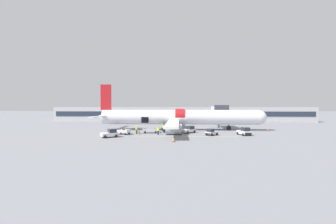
% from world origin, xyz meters
% --- Properties ---
extents(ground_plane, '(500.00, 500.00, 0.00)m').
position_xyz_m(ground_plane, '(0.00, 0.00, 0.00)').
color(ground_plane, slate).
extents(apron_marking_line, '(19.75, 0.56, 0.01)m').
position_xyz_m(apron_marking_line, '(0.20, -7.30, 0.00)').
color(apron_marking_line, yellow).
rests_on(apron_marking_line, ground_plane).
extents(terminal_strip, '(97.88, 9.44, 5.53)m').
position_xyz_m(terminal_strip, '(0.00, 37.88, 2.77)').
color(terminal_strip, '#B2B2B7').
rests_on(terminal_strip, ground_plane).
extents(jet_bridge_stub, '(3.46, 9.79, 6.08)m').
position_xyz_m(jet_bridge_stub, '(9.52, 10.14, 4.45)').
color(jet_bridge_stub, '#4C4C51').
rests_on(jet_bridge_stub, ground_plane).
extents(airplane, '(41.38, 35.91, 11.13)m').
position_xyz_m(airplane, '(-1.38, 4.45, 3.02)').
color(airplane, silver).
rests_on(airplane, ground_plane).
extents(baggage_tug_lead, '(2.67, 2.61, 1.34)m').
position_xyz_m(baggage_tug_lead, '(5.32, -5.38, 0.57)').
color(baggage_tug_lead, silver).
rests_on(baggage_tug_lead, ground_plane).
extents(baggage_tug_mid, '(3.41, 3.44, 1.50)m').
position_xyz_m(baggage_tug_mid, '(1.02, -1.32, 0.66)').
color(baggage_tug_mid, silver).
rests_on(baggage_tug_mid, ground_plane).
extents(baggage_tug_rear, '(3.43, 3.06, 1.55)m').
position_xyz_m(baggage_tug_rear, '(-13.79, -9.12, 0.68)').
color(baggage_tug_rear, white).
rests_on(baggage_tug_rear, ground_plane).
extents(baggage_tug_spare, '(2.54, 3.30, 1.61)m').
position_xyz_m(baggage_tug_spare, '(11.88, -4.76, 0.69)').
color(baggage_tug_spare, white).
rests_on(baggage_tug_spare, ground_plane).
extents(baggage_cart_loading, '(4.23, 2.06, 1.04)m').
position_xyz_m(baggage_cart_loading, '(-7.15, -2.03, 0.52)').
color(baggage_cart_loading, '#B7BABF').
rests_on(baggage_cart_loading, ground_plane).
extents(baggage_cart_queued, '(3.76, 2.40, 1.08)m').
position_xyz_m(baggage_cart_queued, '(-12.41, -4.70, 0.49)').
color(baggage_cart_queued, silver).
rests_on(baggage_cart_queued, ground_plane).
extents(ground_crew_loader_a, '(0.63, 0.53, 1.82)m').
position_xyz_m(ground_crew_loader_a, '(-4.54, -0.04, 0.96)').
color(ground_crew_loader_a, '#1E2338').
rests_on(ground_crew_loader_a, ground_plane).
extents(ground_crew_loader_b, '(0.42, 0.60, 1.74)m').
position_xyz_m(ground_crew_loader_b, '(-4.27, -1.70, 0.91)').
color(ground_crew_loader_b, black).
rests_on(ground_crew_loader_b, ground_plane).
extents(ground_crew_driver, '(0.54, 0.54, 1.69)m').
position_xyz_m(ground_crew_driver, '(-5.30, -4.78, 0.89)').
color(ground_crew_driver, '#1E2338').
rests_on(ground_crew_driver, ground_plane).
extents(ground_crew_supervisor, '(0.48, 0.62, 1.77)m').
position_xyz_m(ground_crew_supervisor, '(-9.90, -3.68, 0.93)').
color(ground_crew_supervisor, '#2D2D33').
rests_on(ground_crew_supervisor, ground_plane).
extents(suitcase_on_tarmac_upright, '(0.44, 0.35, 0.68)m').
position_xyz_m(suitcase_on_tarmac_upright, '(-9.30, -4.38, 0.29)').
color(suitcase_on_tarmac_upright, olive).
rests_on(suitcase_on_tarmac_upright, ground_plane).
extents(safety_cone_nose, '(0.48, 0.48, 0.60)m').
position_xyz_m(safety_cone_nose, '(19.40, 2.80, 0.28)').
color(safety_cone_nose, black).
rests_on(safety_cone_nose, ground_plane).
extents(safety_cone_engine_left, '(0.58, 0.58, 0.74)m').
position_xyz_m(safety_cone_engine_left, '(-1.91, -13.79, 0.35)').
color(safety_cone_engine_left, black).
rests_on(safety_cone_engine_left, ground_plane).
extents(safety_cone_wingtip, '(0.52, 0.52, 0.73)m').
position_xyz_m(safety_cone_wingtip, '(-1.09, -3.84, 0.34)').
color(safety_cone_wingtip, black).
rests_on(safety_cone_wingtip, ground_plane).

